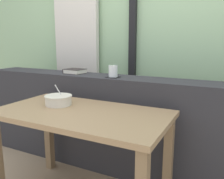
% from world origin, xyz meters
% --- Properties ---
extents(outdoor_backdrop, '(4.80, 0.08, 2.80)m').
position_xyz_m(outdoor_backdrop, '(0.00, 1.14, 1.40)').
color(outdoor_backdrop, '#9EC699').
rests_on(outdoor_backdrop, ground).
extents(curtain_left_panel, '(0.56, 0.06, 2.50)m').
position_xyz_m(curtain_left_panel, '(-0.77, 1.04, 1.25)').
color(curtain_left_panel, silver).
rests_on(curtain_left_panel, ground).
extents(window_divider_post, '(0.07, 0.05, 2.60)m').
position_xyz_m(window_divider_post, '(-0.09, 1.07, 1.30)').
color(window_divider_post, black).
rests_on(window_divider_post, ground).
extents(dark_console_ledge, '(2.80, 0.30, 0.86)m').
position_xyz_m(dark_console_ledge, '(0.00, 0.55, 0.43)').
color(dark_console_ledge, '#2D2D33').
rests_on(dark_console_ledge, ground).
extents(breakfast_table, '(1.19, 0.64, 0.69)m').
position_xyz_m(breakfast_table, '(-0.03, 0.02, 0.58)').
color(breakfast_table, '#826849').
rests_on(breakfast_table, ground).
extents(coaster_square, '(0.10, 0.10, 0.00)m').
position_xyz_m(coaster_square, '(-0.02, 0.50, 0.86)').
color(coaster_square, black).
rests_on(coaster_square, dark_console_ledge).
extents(juice_glass, '(0.08, 0.08, 0.10)m').
position_xyz_m(juice_glass, '(-0.02, 0.50, 0.91)').
color(juice_glass, white).
rests_on(juice_glass, coaster_square).
extents(closed_book, '(0.19, 0.17, 0.04)m').
position_xyz_m(closed_book, '(-0.47, 0.57, 0.88)').
color(closed_book, black).
rests_on(closed_book, dark_console_ledge).
extents(soup_bowl, '(0.20, 0.20, 0.16)m').
position_xyz_m(soup_bowl, '(-0.27, 0.08, 0.73)').
color(soup_bowl, silver).
rests_on(soup_bowl, breakfast_table).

